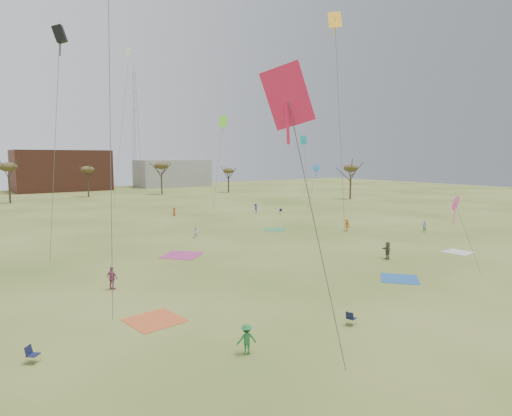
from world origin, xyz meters
TOP-DOWN VIEW (x-y plane):
  - ground at (0.00, 0.00)m, footprint 260.00×260.00m
  - flyer_near_center at (-10.50, -2.02)m, footprint 1.16×0.86m
  - spectator_fore_c at (12.56, 7.19)m, footprint 1.17×1.67m
  - flyer_mid_b at (21.42, 20.84)m, footprint 0.69×1.13m
  - flyer_mid_c at (29.37, 14.27)m, footprint 0.67×0.57m
  - spectator_mid_d at (-12.79, 12.97)m, footprint 0.89×1.12m
  - spectator_mid_e at (2.16, 28.09)m, footprint 0.90×0.91m
  - flyer_far_b at (8.74, 48.84)m, footprint 0.79×0.82m
  - flyer_far_c at (22.20, 43.54)m, footprint 0.92×1.24m
  - blanket_red at (-12.60, 5.07)m, footprint 3.47×3.47m
  - blanket_blue at (7.59, 2.06)m, footprint 4.20×4.20m
  - blanket_cream at (21.26, 4.82)m, footprint 2.74×2.74m
  - blanket_plum at (-3.42, 20.46)m, footprint 5.17×5.17m
  - blanket_olive at (14.12, 27.41)m, footprint 3.98×3.98m
  - camp_chair_left at (-19.64, 3.23)m, footprint 0.74×0.74m
  - camp_chair_center at (-3.18, -2.45)m, footprint 0.66×0.63m
  - camp_chair_right at (25.34, 40.39)m, footprint 0.70×0.68m
  - kites_aloft at (0.95, 32.26)m, footprint 64.38×65.42m
  - tree_line at (-2.85, 79.12)m, footprint 117.44×49.32m
  - building_brick at (5.00, 120.00)m, footprint 26.00×16.00m
  - building_grey at (40.00, 118.00)m, footprint 24.00×12.00m
  - radio_tower at (30.00, 125.00)m, footprint 1.51×1.72m

SIDE VIEW (x-z plane):
  - ground at x=0.00m, z-range 0.00..0.00m
  - blanket_red at x=-12.60m, z-range -0.01..0.02m
  - blanket_blue at x=7.59m, z-range -0.01..0.02m
  - blanket_cream at x=21.26m, z-range -0.01..0.02m
  - blanket_plum at x=-3.42m, z-range -0.01..0.02m
  - blanket_olive at x=14.12m, z-range -0.01..0.02m
  - camp_chair_left at x=-19.64m, z-range -0.18..0.69m
  - camp_chair_center at x=-3.18m, z-range -0.18..0.69m
  - camp_chair_right at x=25.34m, z-range -0.18..0.69m
  - flyer_far_b at x=8.74m, z-range 0.00..1.41m
  - spectator_mid_e at x=2.16m, z-range 0.00..1.48m
  - flyer_mid_c at x=29.37m, z-range 0.00..1.57m
  - flyer_near_center at x=-10.50m, z-range 0.00..1.60m
  - flyer_mid_b at x=21.42m, z-range 0.00..1.70m
  - flyer_far_c at x=22.20m, z-range 0.00..1.71m
  - spectator_fore_c at x=12.56m, z-range 0.00..1.74m
  - spectator_mid_d at x=-12.79m, z-range 0.00..1.78m
  - building_grey at x=40.00m, z-range 0.00..9.00m
  - building_brick at x=5.00m, z-range 0.00..12.00m
  - tree_line at x=-2.85m, z-range 2.63..11.54m
  - radio_tower at x=30.00m, z-range -1.29..39.71m
  - kites_aloft at x=0.95m, z-range 5.64..33.46m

